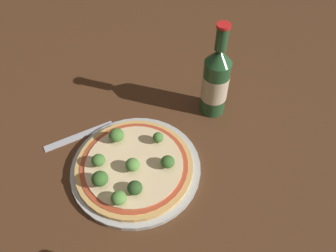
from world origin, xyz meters
The scene contains 13 objects.
ground_plane centered at (0.00, 0.00, 0.00)m, with size 3.00×3.00×0.00m, color #4C2D19.
plate centered at (0.00, -0.02, 0.01)m, with size 0.28×0.28×0.01m.
pizza centered at (0.00, -0.02, 0.02)m, with size 0.25×0.25×0.01m.
broccoli_floret_0 centered at (0.04, -0.10, 0.04)m, with size 0.03×0.03×0.03m.
broccoli_floret_1 centered at (-0.07, 0.00, 0.04)m, with size 0.03×0.03×0.03m.
broccoli_floret_2 centered at (-0.05, -0.07, 0.04)m, with size 0.03×0.03×0.03m.
broccoli_floret_3 centered at (-0.01, -0.10, 0.04)m, with size 0.03×0.03×0.03m.
broccoli_floret_4 centered at (0.00, 0.06, 0.04)m, with size 0.02×0.02×0.03m.
broccoli_floret_5 centered at (0.05, -0.06, 0.04)m, with size 0.03×0.03×0.03m.
broccoli_floret_6 centered at (0.06, 0.02, 0.04)m, with size 0.03×0.03×0.03m.
broccoli_floret_7 centered at (0.01, -0.03, 0.04)m, with size 0.03×0.03×0.03m.
beer_bottle centered at (0.01, 0.24, 0.09)m, with size 0.06×0.06×0.24m.
fork centered at (-0.17, -0.04, 0.00)m, with size 0.07×0.16×0.00m.
Camera 1 is at (0.31, -0.26, 0.60)m, focal length 35.00 mm.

